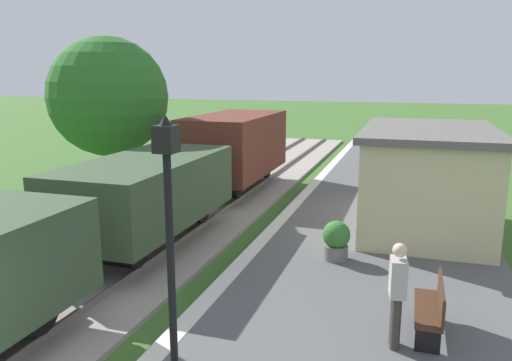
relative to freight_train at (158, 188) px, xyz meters
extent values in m
cylinder|color=black|center=(0.00, -5.37, -0.83)|extent=(1.56, 0.84, 0.84)
cylinder|color=black|center=(0.00, -4.21, -0.58)|extent=(0.20, 0.30, 0.20)
cube|color=#384C33|center=(0.00, -0.56, 0.07)|extent=(2.50, 5.60, 1.60)
cube|color=black|center=(0.00, -0.56, -0.58)|extent=(2.10, 5.15, 0.50)
cylinder|color=black|center=(0.00, 1.23, -0.83)|extent=(1.56, 0.84, 0.84)
cylinder|color=black|center=(0.00, -2.35, -0.83)|extent=(1.56, 0.84, 0.84)
cylinder|color=black|center=(0.00, 2.39, -0.58)|extent=(0.20, 0.30, 0.20)
cylinder|color=black|center=(0.00, -3.51, -0.58)|extent=(0.20, 0.30, 0.20)
cube|color=brown|center=(0.00, 6.04, 0.37)|extent=(2.50, 5.60, 2.20)
cube|color=black|center=(0.00, 6.04, -0.58)|extent=(2.10, 5.15, 0.50)
cylinder|color=black|center=(0.00, 7.83, -0.83)|extent=(1.56, 0.84, 0.84)
cylinder|color=black|center=(0.00, 4.25, -0.83)|extent=(1.56, 0.84, 0.84)
cylinder|color=black|center=(0.00, 8.99, -0.58)|extent=(0.20, 0.30, 0.20)
cylinder|color=black|center=(0.00, 3.09, -0.58)|extent=(0.20, 0.30, 0.20)
cube|color=beige|center=(6.80, 2.92, 0.04)|extent=(3.20, 5.50, 2.60)
cube|color=#66605B|center=(6.80, 2.92, 1.43)|extent=(3.50, 5.80, 0.18)
cube|color=black|center=(5.19, 1.82, 0.17)|extent=(0.03, 0.90, 0.80)
cube|color=#422819|center=(6.77, -3.42, -0.82)|extent=(0.42, 1.50, 0.04)
cube|color=#422819|center=(6.96, -3.42, -0.57)|extent=(0.04, 1.50, 0.45)
cube|color=black|center=(6.77, -4.02, -1.05)|extent=(0.38, 0.06, 0.42)
cube|color=black|center=(6.77, -2.82, -1.05)|extent=(0.38, 0.06, 0.42)
cube|color=#422819|center=(6.77, 7.31, -0.82)|extent=(0.42, 1.50, 0.04)
cube|color=#422819|center=(6.96, 7.31, -0.57)|extent=(0.04, 1.50, 0.45)
cube|color=black|center=(6.77, 6.71, -1.05)|extent=(0.38, 0.06, 0.42)
cube|color=black|center=(6.77, 7.91, -1.05)|extent=(0.38, 0.06, 0.42)
cylinder|color=#38332D|center=(6.29, -4.07, -0.83)|extent=(0.15, 0.15, 0.86)
cylinder|color=#38332D|center=(6.26, -3.91, -0.83)|extent=(0.15, 0.15, 0.86)
cube|color=#B2ADA8|center=(6.27, -3.99, -0.10)|extent=(0.29, 0.41, 0.60)
sphere|color=beige|center=(6.27, -3.99, 0.34)|extent=(0.22, 0.22, 0.22)
cylinder|color=slate|center=(4.82, -0.50, -1.09)|extent=(0.56, 0.56, 0.34)
sphere|color=#387A33|center=(4.82, -0.50, -0.66)|extent=(0.64, 0.64, 0.64)
cylinder|color=black|center=(3.29, -5.66, 0.34)|extent=(0.11, 0.11, 3.20)
cube|color=black|center=(3.29, -5.66, 2.12)|extent=(0.28, 0.28, 0.36)
sphere|color=#F2E5BF|center=(3.29, -5.66, 2.12)|extent=(0.20, 0.20, 0.20)
cone|color=black|center=(3.29, -5.66, 2.36)|extent=(0.20, 0.20, 0.16)
cylinder|color=#4C3823|center=(-3.74, 3.54, -0.42)|extent=(0.28, 0.28, 2.16)
sphere|color=#2D6B28|center=(-3.74, 3.54, 2.19)|extent=(4.09, 4.09, 4.09)
camera|label=1|loc=(6.34, -11.41, 2.95)|focal=34.75mm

